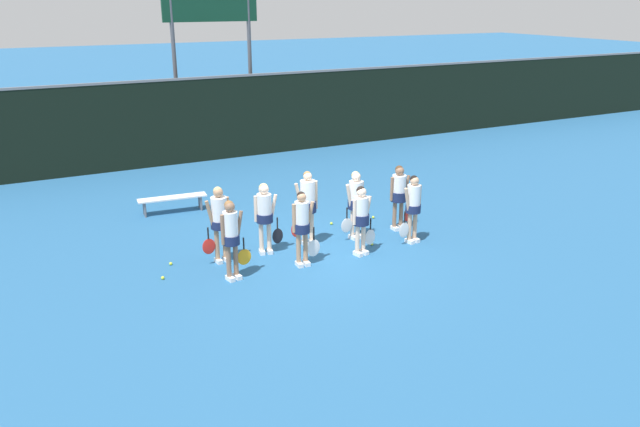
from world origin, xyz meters
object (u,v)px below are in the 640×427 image
(player_3, at_px, (413,204))
(player_7, at_px, (355,199))
(tennis_ball_0, at_px, (373,217))
(player_2, at_px, (361,215))
(player_0, at_px, (231,234))
(player_8, at_px, (399,192))
(player_6, at_px, (308,202))
(tennis_ball_3, at_px, (163,278))
(tennis_ball_4, at_px, (171,264))
(player_5, at_px, (265,212))
(tennis_ball_1, at_px, (331,223))
(player_1, at_px, (302,223))
(scoreboard, at_px, (211,19))
(tennis_ball_2, at_px, (372,244))
(bench_courtside, at_px, (172,199))
(player_4, at_px, (219,218))

(player_3, distance_m, player_7, 1.36)
(tennis_ball_0, bearing_deg, player_2, -128.65)
(player_0, distance_m, player_8, 4.75)
(player_6, bearing_deg, player_8, 1.50)
(tennis_ball_3, relative_size, tennis_ball_4, 1.03)
(player_5, xyz_separation_m, tennis_ball_1, (2.20, 0.96, -0.94))
(player_5, xyz_separation_m, tennis_ball_4, (-2.10, 0.31, -0.94))
(player_2, bearing_deg, player_1, 166.63)
(player_6, height_order, player_7, player_6)
(tennis_ball_3, bearing_deg, tennis_ball_4, 62.75)
(player_6, relative_size, tennis_ball_3, 24.89)
(player_5, relative_size, tennis_ball_0, 24.17)
(tennis_ball_4, bearing_deg, tennis_ball_0, 5.82)
(player_0, distance_m, player_2, 3.00)
(player_8, bearing_deg, scoreboard, 100.32)
(player_5, xyz_separation_m, tennis_ball_2, (2.39, -0.72, -0.94))
(player_3, bearing_deg, player_1, 172.35)
(player_8, distance_m, tennis_ball_3, 6.05)
(player_8, relative_size, tennis_ball_1, 23.73)
(bench_courtside, xyz_separation_m, player_8, (4.67, -3.85, 0.60))
(player_5, bearing_deg, tennis_ball_3, -161.21)
(player_4, bearing_deg, tennis_ball_2, -17.66)
(bench_courtside, height_order, player_6, player_6)
(player_1, xyz_separation_m, player_2, (1.42, -0.06, -0.02))
(player_6, distance_m, tennis_ball_4, 3.36)
(player_0, distance_m, player_4, 0.97)
(player_5, xyz_separation_m, player_8, (3.53, -0.08, -0.00))
(tennis_ball_1, bearing_deg, player_7, -86.82)
(player_2, height_order, player_6, player_6)
(scoreboard, distance_m, player_4, 11.00)
(tennis_ball_2, bearing_deg, player_7, 101.45)
(player_3, bearing_deg, player_5, 155.52)
(player_0, xyz_separation_m, tennis_ball_4, (-0.97, 1.29, -0.97))
(scoreboard, xyz_separation_m, bench_courtside, (-3.29, -6.05, -4.40))
(player_4, relative_size, tennis_ball_3, 24.10)
(player_4, bearing_deg, player_6, -4.38)
(bench_courtside, xyz_separation_m, player_3, (4.47, -4.73, 0.58))
(tennis_ball_1, height_order, tennis_ball_3, tennis_ball_3)
(player_2, height_order, tennis_ball_1, player_2)
(scoreboard, xyz_separation_m, player_7, (0.12, -9.94, -3.79))
(player_4, bearing_deg, player_7, -8.00)
(tennis_ball_2, bearing_deg, tennis_ball_3, 175.50)
(player_0, height_order, tennis_ball_0, player_0)
(tennis_ball_3, xyz_separation_m, tennis_ball_4, (0.33, 0.65, -0.00))
(player_8, xyz_separation_m, tennis_ball_3, (-5.97, -0.26, -0.94))
(player_1, xyz_separation_m, player_7, (1.82, 0.87, 0.02))
(tennis_ball_2, bearing_deg, player_5, 163.19)
(player_2, xyz_separation_m, player_3, (1.46, 0.09, 0.01))
(player_3, bearing_deg, player_6, 147.31)
(player_0, bearing_deg, player_5, 31.47)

